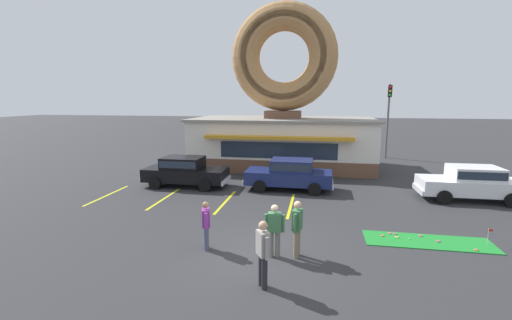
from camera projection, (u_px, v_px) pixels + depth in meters
The scene contains 25 objects.
ground_plane at pixel (262, 254), 10.42m from camera, with size 160.00×160.00×0.00m, color #2D2D30.
donut_shop_building at pixel (283, 113), 23.41m from camera, with size 12.30×6.75×10.96m.
putting_mat at pixel (428, 242), 11.28m from camera, with size 4.05×1.27×0.03m, color #1E842D.
mini_donut_near_left at pixel (476, 250), 10.60m from camera, with size 0.13×0.13×0.04m, color #D17F47.
mini_donut_near_right at pixel (397, 237), 11.58m from camera, with size 0.13×0.13×0.04m, color #E5C666.
mini_donut_mid_left at pixel (421, 236), 11.69m from camera, with size 0.13×0.13×0.04m, color #D8667F.
mini_donut_mid_centre at pixel (438, 241), 11.25m from camera, with size 0.13×0.13×0.04m, color #D8667F.
mini_donut_mid_right at pixel (390, 233), 11.91m from camera, with size 0.13×0.13×0.04m, color #D8667F.
mini_donut_far_left at pixel (395, 234), 11.85m from camera, with size 0.13×0.13×0.04m, color #D8667F.
mini_donut_far_centre at pixel (382, 236), 11.69m from camera, with size 0.13×0.13×0.04m, color #D17F47.
golf_ball at pixel (409, 239), 11.44m from camera, with size 0.04×0.04×0.04m, color white.
putting_flag_pin at pixel (490, 233), 10.92m from camera, with size 0.13×0.01×0.55m.
car_black at pixel (185, 170), 18.37m from camera, with size 4.57×1.99×1.60m.
car_navy at pixel (290, 173), 17.68m from camera, with size 4.58×2.02×1.60m.
car_white at pixel (471, 182), 15.81m from camera, with size 4.58×2.02×1.60m.
pedestrian_blue_sweater_man at pixel (297, 226), 10.09m from camera, with size 0.31×0.59×1.72m.
pedestrian_hooded_kid at pixel (206, 223), 10.62m from camera, with size 0.35×0.57×1.55m.
pedestrian_leather_jacket_man at pixel (263, 251), 8.42m from camera, with size 0.41×0.52×1.74m.
pedestrian_clipboard_woman at pixel (274, 228), 10.09m from camera, with size 0.59×0.27×1.62m.
trash_bin at pixel (186, 163), 22.51m from camera, with size 0.57×0.57×0.97m.
traffic_light_pole at pixel (388, 111), 26.72m from camera, with size 0.28×0.47×5.80m.
parking_stripe_far_left at pixel (107, 195), 16.76m from camera, with size 0.12×3.60×0.01m, color yellow.
parking_stripe_left at pixel (164, 198), 16.23m from camera, with size 0.12×3.60×0.01m, color yellow.
parking_stripe_mid_left at pixel (226, 202), 15.70m from camera, with size 0.12×3.60×0.01m, color yellow.
parking_stripe_centre at pixel (291, 205), 15.17m from camera, with size 0.12×3.60×0.01m, color yellow.
Camera 1 is at (1.58, -9.62, 4.66)m, focal length 24.00 mm.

